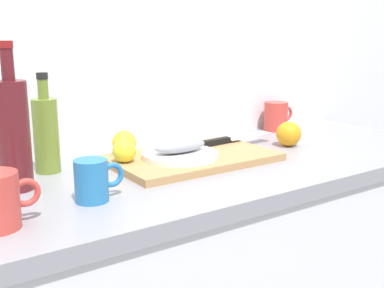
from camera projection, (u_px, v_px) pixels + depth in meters
The scene contains 12 objects.
back_wall at pixel (95, 34), 1.41m from camera, with size 3.20×0.05×2.50m, color white.
cutting_board at pixel (192, 158), 1.34m from camera, with size 0.45×0.28×0.02m, color tan.
white_plate at pixel (180, 155), 1.30m from camera, with size 0.21×0.21×0.01m, color white.
fish_fillet at pixel (180, 146), 1.30m from camera, with size 0.16×0.07×0.04m, color gray.
chef_knife at pixel (228, 140), 1.48m from camera, with size 0.29×0.05×0.02m.
lemon_0 at pixel (125, 143), 1.33m from camera, with size 0.07×0.07×0.07m, color yellow.
lemon_1 at pixel (124, 151), 1.25m from camera, with size 0.06×0.06×0.06m, color yellow.
olive_oil_bottle at pixel (46, 133), 1.22m from camera, with size 0.06×0.06×0.26m.
wine_bottle at pixel (13, 133), 1.07m from camera, with size 0.07×0.07×0.34m.
coffee_mug_0 at pixel (93, 180), 1.01m from camera, with size 0.11×0.07×0.09m.
coffee_mug_1 at pixel (276, 116), 1.77m from camera, with size 0.13×0.09×0.11m.
orange_2 at pixel (289, 134), 1.52m from camera, with size 0.08×0.08×0.08m, color orange.
Camera 1 is at (-0.58, -1.03, 1.25)m, focal length 44.63 mm.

